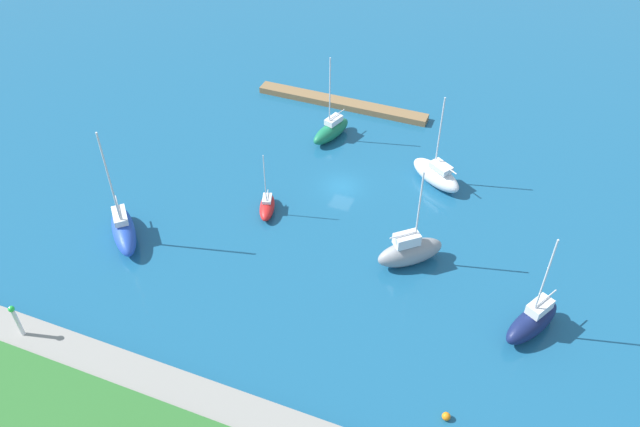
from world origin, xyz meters
name	(u,v)px	position (x,y,z in m)	size (l,w,h in m)	color
water	(342,186)	(0.00, 0.00, 0.00)	(160.00, 160.00, 0.00)	#19567F
pier_dock	(342,103)	(6.09, -16.74, 0.43)	(24.18, 2.07, 0.85)	olive
breakwater	(211,406)	(0.00, 31.61, 0.52)	(71.10, 3.74, 1.05)	gray
harbor_beacon	(16,319)	(19.08, 31.61, 3.20)	(0.56, 0.56, 3.73)	silver
sailboat_blue_inner_mooring	(123,229)	(18.51, 16.83, 1.36)	(7.02, 7.42, 13.91)	#2347B2
sailboat_white_lone_south	(436,174)	(-10.06, -4.61, 1.32)	(7.35, 5.97, 11.46)	white
sailboat_red_near_pier	(267,206)	(6.23, 7.30, 0.80)	(2.99, 4.82, 8.00)	red
sailboat_green_lone_north	(331,130)	(4.70, -8.91, 1.20)	(4.01, 6.90, 11.55)	#19724C
sailboat_navy_east_end	(532,321)	(-23.42, 13.68, 1.44)	(5.34, 7.13, 11.88)	#141E4C
sailboat_gray_off_beacon	(410,251)	(-10.64, 9.18, 1.60)	(6.91, 6.45, 11.62)	gray
mooring_buoy_orange	(446,416)	(-18.28, 25.40, 0.36)	(0.71, 0.71, 0.71)	orange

